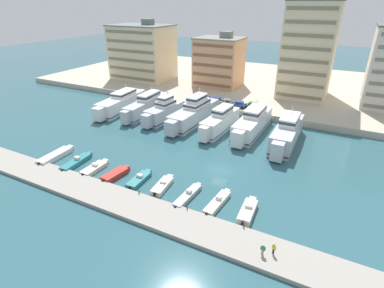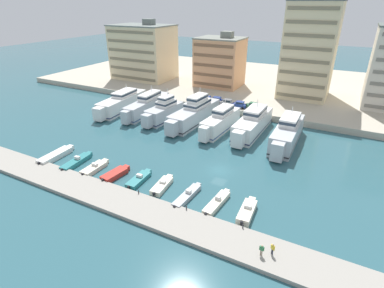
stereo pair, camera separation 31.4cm
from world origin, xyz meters
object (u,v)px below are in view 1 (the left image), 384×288
at_px(yacht_silver_mid_left, 163,112).
at_px(motorboat_teal_left, 77,162).
at_px(motorboat_cream_center_right, 163,185).
at_px(motorboat_cream_right, 218,202).
at_px(pedestrian_near_edge, 274,248).
at_px(pedestrian_mid_deck, 263,249).
at_px(yacht_silver_left, 147,105).
at_px(yacht_white_center, 220,121).
at_px(motorboat_grey_mid_right, 188,196).
at_px(yacht_white_center_right, 252,123).
at_px(car_blue_far_left, 206,99).
at_px(car_blue_center_left, 239,104).
at_px(yacht_silver_mid_right, 287,133).
at_px(car_grey_mid_left, 227,102).
at_px(motorboat_teal_center, 139,179).
at_px(motorboat_cream_far_right, 248,211).
at_px(yacht_white_far_left, 121,103).
at_px(motorboat_red_center_left, 115,174).
at_px(car_green_center, 252,105).
at_px(motorboat_cream_mid_left, 95,168).
at_px(car_blue_left, 216,100).
at_px(motorboat_white_far_left, 56,156).
at_px(yacht_silver_center_left, 194,113).

bearing_deg(yacht_silver_mid_left, motorboat_teal_left, -95.06).
bearing_deg(motorboat_cream_center_right, motorboat_cream_right, -0.62).
xyz_separation_m(pedestrian_near_edge, pedestrian_mid_deck, (-1.14, -0.78, -0.01)).
distance_m(yacht_silver_left, yacht_white_center, 23.13).
distance_m(yacht_silver_left, yacht_silver_mid_left, 7.61).
relative_size(yacht_silver_left, motorboat_grey_mid_right, 2.68).
relative_size(yacht_white_center, yacht_white_center_right, 0.86).
relative_size(yacht_white_center, car_blue_far_left, 4.28).
bearing_deg(car_blue_center_left, pedestrian_mid_deck, -67.54).
xyz_separation_m(yacht_silver_mid_right, pedestrian_mid_deck, (4.31, -34.98, -0.99)).
distance_m(yacht_silver_mid_left, yacht_white_center_right, 23.35).
distance_m(yacht_silver_mid_left, car_grey_mid_left, 19.10).
distance_m(motorboat_teal_center, car_blue_center_left, 42.07).
relative_size(yacht_white_center, car_blue_center_left, 4.30).
xyz_separation_m(motorboat_cream_far_right, car_grey_mid_left, (-19.90, 42.03, 2.08)).
bearing_deg(yacht_white_far_left, yacht_silver_left, 8.59).
bearing_deg(yacht_silver_left, motorboat_red_center_left, -64.59).
bearing_deg(motorboat_teal_left, yacht_white_far_left, 113.58).
height_order(yacht_white_far_left, motorboat_red_center_left, yacht_white_far_left).
bearing_deg(car_green_center, motorboat_cream_mid_left, -111.50).
bearing_deg(car_grey_mid_left, pedestrian_near_edge, -62.59).
xyz_separation_m(yacht_silver_mid_left, motorboat_cream_mid_left, (2.34, -27.91, -1.98)).
distance_m(motorboat_cream_center_right, motorboat_cream_right, 10.17).
relative_size(motorboat_grey_mid_right, car_green_center, 1.88).
distance_m(yacht_silver_left, car_blue_center_left, 25.88).
distance_m(yacht_white_center, motorboat_grey_mid_right, 28.83).
distance_m(yacht_white_center_right, motorboat_teal_center, 32.05).
bearing_deg(motorboat_cream_mid_left, car_grey_mid_left, 77.30).
bearing_deg(car_blue_left, pedestrian_mid_deck, -61.05).
relative_size(yacht_silver_left, motorboat_red_center_left, 3.36).
relative_size(car_blue_far_left, car_green_center, 1.00).
distance_m(motorboat_teal_left, car_blue_center_left, 46.21).
bearing_deg(yacht_white_far_left, yacht_silver_mid_left, -5.11).
relative_size(yacht_silver_left, motorboat_cream_center_right, 3.26).
bearing_deg(motorboat_cream_mid_left, motorboat_red_center_left, -0.23).
distance_m(motorboat_cream_far_right, car_blue_center_left, 44.85).
height_order(motorboat_white_far_left, motorboat_cream_mid_left, motorboat_cream_mid_left).
xyz_separation_m(motorboat_cream_far_right, car_green_center, (-12.51, 42.47, 2.08)).
bearing_deg(car_blue_far_left, car_blue_center_left, -2.51).
xyz_separation_m(motorboat_cream_center_right, car_green_center, (2.55, 42.30, 2.21)).
height_order(motorboat_teal_left, pedestrian_near_edge, pedestrian_near_edge).
bearing_deg(motorboat_cream_right, yacht_white_center, 111.95).
relative_size(yacht_silver_left, yacht_silver_mid_right, 1.03).
relative_size(motorboat_teal_left, motorboat_cream_right, 1.06).
bearing_deg(car_blue_center_left, yacht_silver_mid_left, -137.06).
relative_size(yacht_silver_mid_right, motorboat_teal_center, 3.08).
height_order(motorboat_red_center_left, car_blue_left, car_blue_left).
height_order(motorboat_white_far_left, motorboat_teal_center, motorboat_teal_center).
height_order(yacht_silver_mid_left, yacht_silver_mid_right, yacht_silver_mid_left).
relative_size(yacht_silver_center_left, car_grey_mid_left, 5.47).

